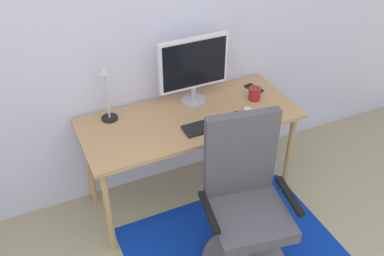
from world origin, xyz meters
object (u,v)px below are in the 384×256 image
Objects in this scene: keyboard at (214,124)px; coffee_cup at (255,94)px; desk at (190,126)px; cell_phone at (254,88)px; monitor at (194,66)px; office_chair at (244,214)px; desk_lamp at (106,87)px; computer_mouse at (249,111)px.

coffee_cup reaches higher than keyboard.
cell_phone is at bearing 13.04° from desk.
coffee_cup is at bearing 22.60° from keyboard.
office_chair is (-0.05, -0.86, -0.60)m from monitor.
cell_phone is 1.12m from desk_lamp.
computer_mouse is at bearing -142.62° from cell_phone.
monitor is 0.50m from coffee_cup.
keyboard is 0.29m from computer_mouse.
keyboard is 1.04× the size of desk_lamp.
keyboard is 4.13× the size of computer_mouse.
monitor is at bearing -2.74° from desk_lamp.
computer_mouse is 0.10× the size of office_chair.
desk_lamp is at bearing 149.43° from keyboard.
monitor is at bearing 158.59° from coffee_cup.
coffee_cup is (0.52, 0.01, 0.12)m from desk.
cell_phone is at bearing 52.69° from computer_mouse.
keyboard is at bearing -173.21° from computer_mouse.
desk is 1.39× the size of office_chair.
desk is 10.72× the size of cell_phone.
coffee_cup is at bearing 66.38° from office_chair.
desk is 3.49× the size of keyboard.
cell_phone is 1.03m from office_chair.
office_chair is at bearing -94.98° from keyboard.
computer_mouse reaches higher than cell_phone.
keyboard is at bearing -30.57° from desk_lamp.
monitor is 0.43m from keyboard.
monitor is 0.61m from desk_lamp.
desk is 0.21m from keyboard.
monitor is at bearing 133.51° from computer_mouse.
coffee_cup is (0.41, 0.17, 0.04)m from keyboard.
keyboard is 0.62m from office_chair.
monitor is 1.18× the size of keyboard.
computer_mouse is 1.15× the size of coffee_cup.
coffee_cup reaches higher than cell_phone.
desk is at bearing -21.81° from desk_lamp.
computer_mouse is (0.39, -0.12, 0.09)m from desk.
desk_lamp is (-0.51, 0.20, 0.33)m from desk.
computer_mouse is 0.74× the size of cell_phone.
cell_phone is (0.59, 0.14, 0.08)m from desk.
computer_mouse is 0.33m from cell_phone.
desk is at bearing 162.27° from computer_mouse.
coffee_cup is 1.06m from desk_lamp.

